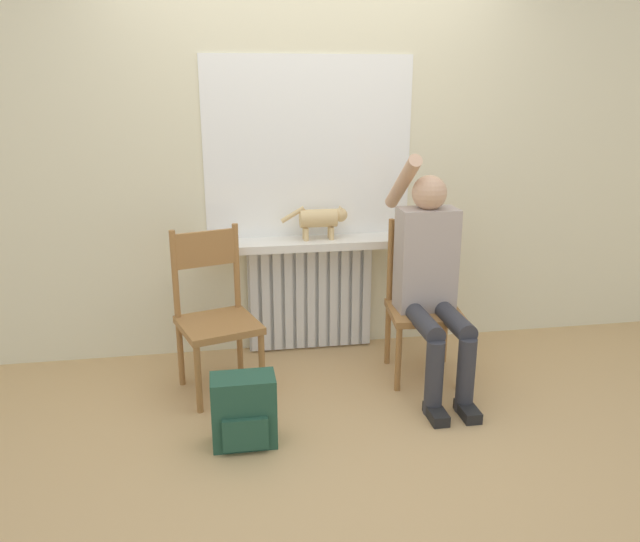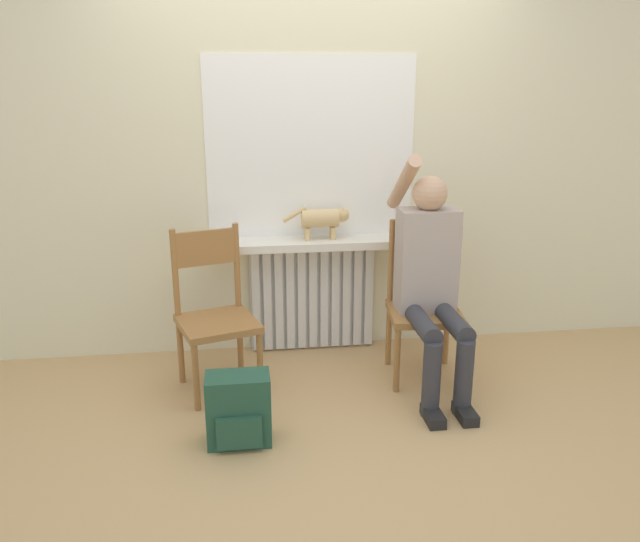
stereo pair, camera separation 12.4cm
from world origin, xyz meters
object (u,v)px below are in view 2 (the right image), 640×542
at_px(chair_left, 215,312).
at_px(backpack, 239,410).
at_px(chair_right, 424,302).
at_px(person, 431,275).
at_px(cat, 323,219).

distance_m(chair_left, backpack, 0.71).
height_order(chair_right, backpack, chair_right).
height_order(person, cat, person).
xyz_separation_m(chair_left, cat, (0.69, 0.42, 0.44)).
bearing_deg(backpack, chair_left, 100.85).
distance_m(chair_right, person, 0.25).
distance_m(chair_right, cat, 0.82).
distance_m(person, cat, 0.81).
relative_size(chair_right, cat, 2.22).
xyz_separation_m(chair_right, cat, (-0.56, 0.42, 0.44)).
bearing_deg(cat, backpack, -118.50).
bearing_deg(backpack, cat, 61.50).
relative_size(person, backpack, 3.73).
height_order(person, backpack, person).
height_order(chair_left, backpack, chair_left).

